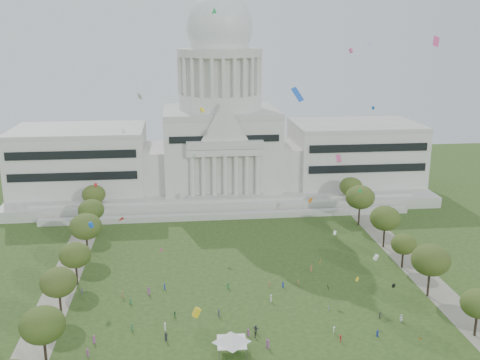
{
  "coord_description": "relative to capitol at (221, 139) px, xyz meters",
  "views": [
    {
      "loc": [
        -16.81,
        -104.5,
        64.67
      ],
      "look_at": [
        0.0,
        45.0,
        24.0
      ],
      "focal_mm": 42.0,
      "sensor_mm": 36.0,
      "label": 1
    }
  ],
  "objects": [
    {
      "name": "row_tree_r_2",
      "position": [
        44.17,
        -96.15,
        -12.64
      ],
      "size": [
        9.55,
        9.55,
        13.58
      ],
      "color": "black",
      "rests_on": "ground"
    },
    {
      "name": "person_3",
      "position": [
        16.43,
        -114.45,
        -21.51
      ],
      "size": [
        0.64,
        1.07,
        1.57
      ],
      "primitive_type": "imported",
      "rotation": [
        0.0,
        0.0,
        4.83
      ],
      "color": "#B21E1E",
      "rests_on": "ground"
    },
    {
      "name": "person_9",
      "position": [
        16.02,
        -110.92,
        -21.51
      ],
      "size": [
        0.82,
        1.13,
        1.57
      ],
      "primitive_type": "imported",
      "rotation": [
        0.0,
        0.0,
        1.25
      ],
      "color": "silver",
      "rests_on": "ground"
    },
    {
      "name": "row_tree_l_4",
      "position": [
        -44.08,
        -61.17,
        -12.9
      ],
      "size": [
        9.29,
        9.29,
        13.21
      ],
      "color": "black",
      "rests_on": "ground"
    },
    {
      "name": "path_right",
      "position": [
        48.0,
        -83.59,
        -22.28
      ],
      "size": [
        8.0,
        160.0,
        0.04
      ],
      "primitive_type": "cube",
      "color": "gray",
      "rests_on": "ground"
    },
    {
      "name": "person_4",
      "position": [
        -1.44,
        -110.86,
        -21.52
      ],
      "size": [
        0.7,
        1.0,
        1.56
      ],
      "primitive_type": "imported",
      "rotation": [
        0.0,
        0.0,
        4.47
      ],
      "color": "#26262B",
      "rests_on": "ground"
    },
    {
      "name": "row_tree_r_3",
      "position": [
        44.4,
        -79.1,
        -15.21
      ],
      "size": [
        7.01,
        7.01,
        9.98
      ],
      "color": "black",
      "rests_on": "ground"
    },
    {
      "name": "person_2",
      "position": [
        28.38,
        -105.95,
        -21.46
      ],
      "size": [
        0.93,
        0.93,
        1.67
      ],
      "primitive_type": "imported",
      "rotation": [
        0.0,
        0.0,
        0.79
      ],
      "color": "#4C4C51",
      "rests_on": "ground"
    },
    {
      "name": "capitol",
      "position": [
        0.0,
        0.0,
        0.0
      ],
      "size": [
        160.0,
        64.5,
        91.3
      ],
      "color": "beige",
      "rests_on": "ground"
    },
    {
      "name": "person_8",
      "position": [
        -18.77,
        -100.05,
        -21.5
      ],
      "size": [
        0.9,
        0.74,
        1.59
      ],
      "primitive_type": "imported",
      "rotation": [
        0.0,
        0.0,
        2.75
      ],
      "color": "#33723F",
      "rests_on": "ground"
    },
    {
      "name": "distant_crowd",
      "position": [
        -12.52,
        -99.05,
        -21.43
      ],
      "size": [
        67.46,
        41.66,
        1.95
      ],
      "color": "#994C8C",
      "rests_on": "ground"
    },
    {
      "name": "row_tree_l_3",
      "position": [
        -44.09,
        -79.67,
        -14.09
      ],
      "size": [
        8.12,
        8.12,
        11.55
      ],
      "color": "black",
      "rests_on": "ground"
    },
    {
      "name": "ground",
      "position": [
        0.0,
        -113.59,
        -22.3
      ],
      "size": [
        400.0,
        400.0,
        0.0
      ],
      "primitive_type": "plane",
      "color": "#2E461B",
      "rests_on": "ground"
    },
    {
      "name": "row_tree_r_4",
      "position": [
        44.76,
        -63.55,
        -13.01
      ],
      "size": [
        9.19,
        9.19,
        13.06
      ],
      "color": "black",
      "rests_on": "ground"
    },
    {
      "name": "person_10",
      "position": [
        17.63,
        -100.7,
        -21.62
      ],
      "size": [
        0.6,
        0.86,
        1.34
      ],
      "primitive_type": "imported",
      "rotation": [
        0.0,
        0.0,
        1.8
      ],
      "color": "silver",
      "rests_on": "ground"
    },
    {
      "name": "path_left",
      "position": [
        -48.0,
        -83.59,
        -22.28
      ],
      "size": [
        8.0,
        160.0,
        0.04
      ],
      "primitive_type": "cube",
      "color": "gray",
      "rests_on": "ground"
    },
    {
      "name": "row_tree_r_1",
      "position": [
        46.22,
        -115.34,
        -14.64
      ],
      "size": [
        7.58,
        7.58,
        10.78
      ],
      "color": "black",
      "rests_on": "ground"
    },
    {
      "name": "event_tent",
      "position": [
        -7.08,
        -116.23,
        -18.68
      ],
      "size": [
        8.69,
        8.69,
        4.66
      ],
      "color": "#4C4C4C",
      "rests_on": "ground"
    },
    {
      "name": "row_tree_r_5",
      "position": [
        43.49,
        -43.4,
        -12.37
      ],
      "size": [
        9.82,
        9.82,
        13.96
      ],
      "color": "black",
      "rests_on": "ground"
    },
    {
      "name": "row_tree_l_2",
      "position": [
        -45.04,
        -96.29,
        -13.79
      ],
      "size": [
        8.42,
        8.42,
        11.97
      ],
      "color": "black",
      "rests_on": "ground"
    },
    {
      "name": "person_0",
      "position": [
        32.64,
        -107.71,
        -21.39
      ],
      "size": [
        0.99,
        1.05,
        1.8
      ],
      "primitive_type": "imported",
      "rotation": [
        0.0,
        0.0,
        5.36
      ],
      "color": "silver",
      "rests_on": "ground"
    },
    {
      "name": "kite_swarm",
      "position": [
        2.92,
        -102.83,
        5.8
      ],
      "size": [
        95.55,
        108.14,
        65.8
      ],
      "color": "blue",
      "rests_on": "ground"
    },
    {
      "name": "row_tree_l_6",
      "position": [
        -46.87,
        -24.45,
        -14.02
      ],
      "size": [
        8.19,
        8.19,
        11.64
      ],
      "color": "black",
      "rests_on": "ground"
    },
    {
      "name": "person_5",
      "position": [
        -1.03,
        -108.9,
        -21.36
      ],
      "size": [
        1.85,
        1.39,
        1.87
      ],
      "primitive_type": "imported",
      "rotation": [
        0.0,
        0.0,
        2.68
      ],
      "color": "#4C4C51",
      "rests_on": "ground"
    },
    {
      "name": "row_tree_l_1",
      "position": [
        -44.07,
        -116.55,
        -13.34
      ],
      "size": [
        8.86,
        8.86,
        12.59
      ],
      "color": "black",
      "rests_on": "ground"
    },
    {
      "name": "row_tree_l_5",
      "position": [
        -45.22,
        -42.58,
        -13.88
      ],
      "size": [
        8.33,
        8.33,
        11.85
      ],
      "color": "black",
      "rests_on": "ground"
    },
    {
      "name": "row_tree_r_6",
      "position": [
        45.96,
        -25.46,
        -13.79
      ],
      "size": [
        8.42,
        8.42,
        11.97
      ],
      "color": "black",
      "rests_on": "ground"
    }
  ]
}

